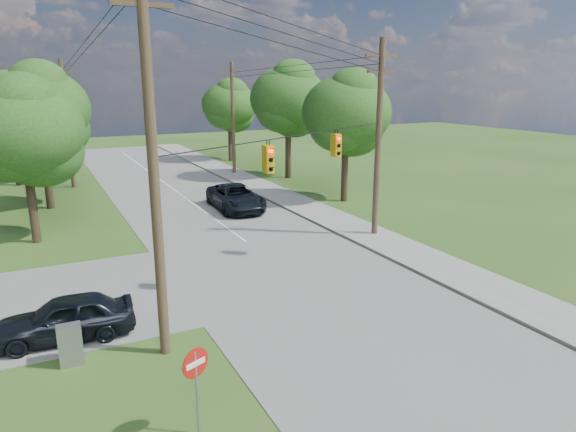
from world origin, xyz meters
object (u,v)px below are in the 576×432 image
pole_sw (153,157)px  do_not_enter_sign (196,372)px  pole_ne (378,137)px  car_cross_dark (65,318)px  control_cabinet (70,345)px  pole_north_e (233,118)px  car_main_north (236,197)px  pole_north_w (67,123)px

pole_sw → do_not_enter_sign: pole_sw is taller
pole_ne → car_cross_dark: bearing=-161.9°
control_cabinet → pole_ne: bearing=24.5°
pole_north_e → car_cross_dark: 32.05m
pole_sw → control_cabinet: 6.25m
pole_sw → car_cross_dark: (-2.72, 2.30, -5.45)m
pole_sw → do_not_enter_sign: (-0.20, -4.24, -4.54)m
pole_sw → car_cross_dark: size_ratio=2.75×
pole_ne → control_cabinet: 18.30m
pole_ne → car_main_north: (-4.80, 8.96, -4.61)m
pole_sw → pole_north_e: 32.55m
pole_ne → do_not_enter_sign: 18.50m
pole_sw → car_main_north: (8.70, 16.56, -5.37)m
car_main_north → pole_sw: bearing=-115.2°
car_cross_dark → control_cabinet: car_cross_dark is taller
pole_north_w → control_cabinet: (-2.30, -29.00, -4.50)m
pole_sw → pole_north_w: 29.62m
pole_north_e → car_cross_dark: bearing=-120.7°
pole_sw → pole_north_w: pole_sw is taller
pole_north_w → pole_ne: bearing=-57.7°
pole_north_w → car_cross_dark: size_ratio=2.29×
pole_sw → pole_north_e: size_ratio=1.20×
pole_sw → pole_ne: (13.50, 7.60, -0.76)m
do_not_enter_sign → pole_ne: bearing=16.9°
pole_ne → pole_north_w: 26.03m
car_cross_dark → do_not_enter_sign: (2.51, -6.54, 0.91)m
pole_sw → car_main_north: 19.46m
pole_north_e → pole_north_w: (-13.90, 0.00, 0.00)m
do_not_enter_sign → car_cross_dark: bearing=87.1°
car_main_north → pole_north_e: bearing=72.3°
pole_sw → car_main_north: size_ratio=2.02×
pole_north_e → control_cabinet: pole_north_e is taller
pole_sw → pole_ne: size_ratio=1.14×
pole_north_e → pole_north_w: bearing=180.0°
pole_ne → pole_north_e: (-0.00, 22.00, -0.34)m
car_cross_dark → do_not_enter_sign: size_ratio=1.90×
pole_sw → do_not_enter_sign: size_ratio=5.21×
pole_sw → car_cross_dark: 6.51m
pole_ne → do_not_enter_sign: (-13.70, -11.84, -3.78)m
do_not_enter_sign → pole_north_e: bearing=44.0°
pole_sw → pole_north_w: size_ratio=1.20×
pole_north_e → car_cross_dark: pole_north_e is taller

